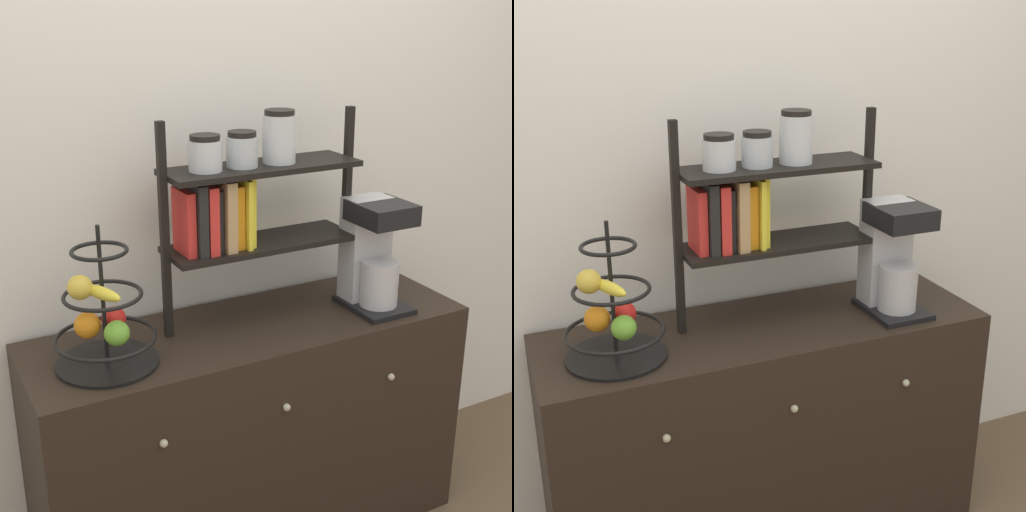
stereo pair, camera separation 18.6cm
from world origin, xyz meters
TOP-DOWN VIEW (x-y plane):
  - wall_back at (0.00, 0.51)m, footprint 7.00×0.05m
  - sideboard at (0.00, 0.23)m, footprint 1.45×0.48m
  - coffee_maker at (0.44, 0.19)m, footprint 0.18×0.24m
  - fruit_stand at (-0.49, 0.19)m, footprint 0.30×0.30m
  - shelf_hutch at (-0.01, 0.28)m, footprint 0.68×0.20m

SIDE VIEW (x-z plane):
  - sideboard at x=0.00m, z-range 0.00..0.81m
  - fruit_stand at x=-0.49m, z-range 0.73..1.15m
  - coffee_maker at x=0.44m, z-range 0.81..1.18m
  - shelf_hutch at x=-0.01m, z-range 0.89..1.57m
  - wall_back at x=0.00m, z-range 0.00..2.60m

